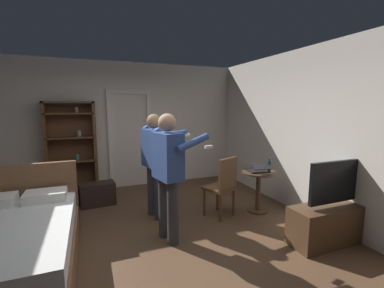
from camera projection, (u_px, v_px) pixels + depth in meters
ground_plane at (152, 245)px, 3.40m from camera, size 5.88×5.88×0.00m
wall_back at (122, 126)px, 5.71m from camera, size 5.42×0.12×2.73m
wall_right at (312, 133)px, 4.16m from camera, size 0.12×5.58×2.73m
doorway_frame at (130, 132)px, 5.71m from camera, size 0.93×0.08×2.13m
bed at (8, 247)px, 2.77m from camera, size 1.33×2.04×1.02m
bookshelf at (72, 145)px, 5.18m from camera, size 0.94×0.32×1.88m
tv_flatscreen at (334, 219)px, 3.45m from camera, size 1.28×0.40×1.10m
side_table at (258, 185)px, 4.41m from camera, size 0.57×0.57×0.70m
laptop at (259, 169)px, 4.31m from camera, size 0.35×0.36×0.16m
bottle_on_table at (269, 166)px, 4.34m from camera, size 0.06×0.06×0.23m
wooden_chair at (223, 185)px, 4.17m from camera, size 0.55×0.55×0.99m
person_blue_shirt at (168, 169)px, 3.38m from camera, size 0.74×0.62×1.70m
person_striped_shirt at (155, 158)px, 4.13m from camera, size 0.72×0.63×1.67m
suitcase_dark at (98, 194)px, 4.74m from camera, size 0.63×0.39×0.41m
suitcase_small at (88, 194)px, 4.89m from camera, size 0.65×0.36×0.30m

